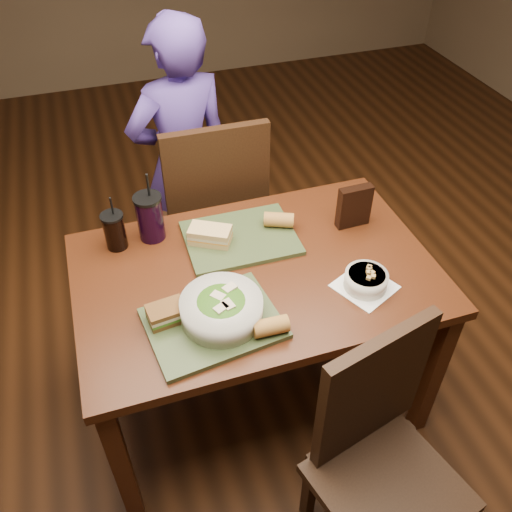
# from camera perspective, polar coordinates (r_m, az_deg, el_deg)

# --- Properties ---
(ground) EXTENTS (6.00, 6.00, 0.00)m
(ground) POSITION_cam_1_polar(r_m,az_deg,el_deg) (2.54, -0.00, -13.94)
(ground) COLOR #381C0B
(ground) RESTS_ON ground
(dining_table) EXTENTS (1.30, 0.85, 0.75)m
(dining_table) POSITION_cam_1_polar(r_m,az_deg,el_deg) (2.03, -0.00, -3.38)
(dining_table) COLOR #421D0D
(dining_table) RESTS_ON ground
(chair_near) EXTENTS (0.50, 0.50, 0.95)m
(chair_near) POSITION_cam_1_polar(r_m,az_deg,el_deg) (1.83, 12.88, -19.17)
(chair_near) COLOR black
(chair_near) RESTS_ON ground
(chair_far) EXTENTS (0.46, 0.46, 1.05)m
(chair_far) POSITION_cam_1_polar(r_m,az_deg,el_deg) (2.55, -4.50, 5.12)
(chair_far) COLOR black
(chair_far) RESTS_ON ground
(diner) EXTENTS (0.57, 0.44, 1.40)m
(diner) POSITION_cam_1_polar(r_m,az_deg,el_deg) (2.67, -7.69, 9.75)
(diner) COLOR #49328A
(diner) RESTS_ON ground
(tray_near) EXTENTS (0.46, 0.37, 0.02)m
(tray_near) POSITION_cam_1_polar(r_m,az_deg,el_deg) (1.78, -4.52, -7.06)
(tray_near) COLOR #354324
(tray_near) RESTS_ON dining_table
(tray_far) EXTENTS (0.42, 0.33, 0.02)m
(tray_far) POSITION_cam_1_polar(r_m,az_deg,el_deg) (2.09, -1.65, 1.91)
(tray_far) COLOR #354324
(tray_far) RESTS_ON dining_table
(salad_bowl) EXTENTS (0.27, 0.27, 0.09)m
(salad_bowl) POSITION_cam_1_polar(r_m,az_deg,el_deg) (1.75, -3.65, -5.46)
(salad_bowl) COLOR silver
(salad_bowl) RESTS_ON tray_near
(soup_bowl) EXTENTS (0.24, 0.24, 0.07)m
(soup_bowl) POSITION_cam_1_polar(r_m,az_deg,el_deg) (1.92, 11.50, -2.48)
(soup_bowl) COLOR white
(soup_bowl) RESTS_ON dining_table
(sandwich_near) EXTENTS (0.13, 0.10, 0.06)m
(sandwich_near) POSITION_cam_1_polar(r_m,az_deg,el_deg) (1.78, -9.40, -5.99)
(sandwich_near) COLOR #593819
(sandwich_near) RESTS_ON tray_near
(sandwich_far) EXTENTS (0.18, 0.15, 0.06)m
(sandwich_far) POSITION_cam_1_polar(r_m,az_deg,el_deg) (2.05, -4.86, 2.22)
(sandwich_far) COLOR tan
(sandwich_far) RESTS_ON tray_far
(baguette_near) EXTENTS (0.12, 0.06, 0.06)m
(baguette_near) POSITION_cam_1_polar(r_m,az_deg,el_deg) (1.72, 1.56, -7.41)
(baguette_near) COLOR #AD7533
(baguette_near) RESTS_ON tray_near
(baguette_far) EXTENTS (0.13, 0.10, 0.06)m
(baguette_far) POSITION_cam_1_polar(r_m,az_deg,el_deg) (2.12, 2.42, 3.83)
(baguette_far) COLOR #AD7533
(baguette_far) RESTS_ON tray_far
(cup_cola) EXTENTS (0.08, 0.08, 0.23)m
(cup_cola) POSITION_cam_1_polar(r_m,az_deg,el_deg) (2.09, -14.66, 2.59)
(cup_cola) COLOR black
(cup_cola) RESTS_ON dining_table
(cup_berry) EXTENTS (0.11, 0.11, 0.29)m
(cup_berry) POSITION_cam_1_polar(r_m,az_deg,el_deg) (2.09, -11.10, 4.05)
(cup_berry) COLOR black
(cup_berry) RESTS_ON dining_table
(chip_bag) EXTENTS (0.13, 0.04, 0.18)m
(chip_bag) POSITION_cam_1_polar(r_m,az_deg,el_deg) (2.15, 10.29, 5.16)
(chip_bag) COLOR black
(chip_bag) RESTS_ON dining_table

